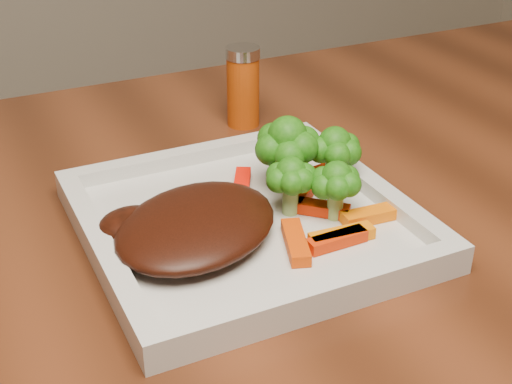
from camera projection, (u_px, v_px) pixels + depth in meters
name	position (u px, v px, depth m)	size (l,w,h in m)	color
plate	(246.00, 225.00, 0.62)	(0.27, 0.27, 0.01)	silver
steak	(196.00, 225.00, 0.58)	(0.15, 0.12, 0.03)	#361108
broccoli_0	(287.00, 155.00, 0.65)	(0.07, 0.07, 0.07)	#246811
broccoli_1	(334.00, 156.00, 0.65)	(0.06, 0.06, 0.06)	#1B6410
broccoli_2	(336.00, 187.00, 0.61)	(0.05, 0.05, 0.06)	#227914
broccoli_3	(291.00, 182.00, 0.61)	(0.05, 0.05, 0.06)	#2B6510
carrot_0	(337.00, 240.00, 0.58)	(0.05, 0.01, 0.01)	red
carrot_1	(375.00, 214.00, 0.61)	(0.06, 0.02, 0.01)	orange
carrot_2	(296.00, 242.00, 0.58)	(0.06, 0.02, 0.01)	#D93D03
carrot_3	(323.00, 173.00, 0.68)	(0.06, 0.02, 0.01)	#FD2F04
carrot_4	(242.00, 184.00, 0.66)	(0.05, 0.01, 0.01)	#F41203
carrot_5	(318.00, 208.00, 0.62)	(0.06, 0.01, 0.01)	red
carrot_6	(304.00, 192.00, 0.65)	(0.06, 0.02, 0.01)	red
spice_shaker	(243.00, 87.00, 0.81)	(0.04, 0.04, 0.09)	#A73B09
carrot_7	(342.00, 236.00, 0.58)	(0.06, 0.01, 0.01)	orange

